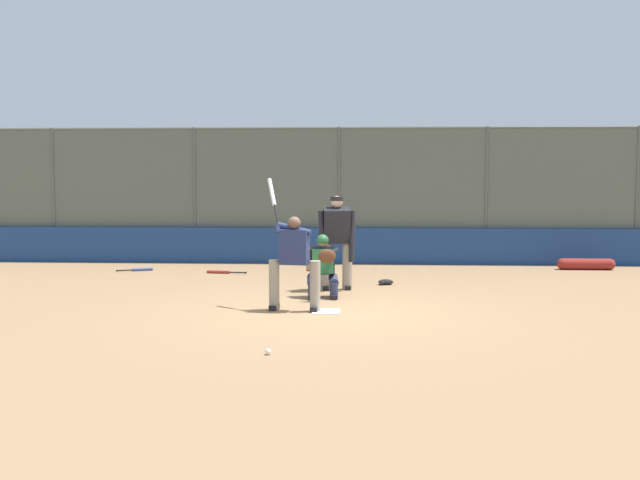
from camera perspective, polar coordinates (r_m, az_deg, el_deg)
The scene contains 13 objects.
ground_plane at distance 11.87m, azimuth 0.46°, elevation -5.48°, with size 160.00×160.00×0.00m, color #93704C.
home_plate_marker at distance 11.86m, azimuth 0.46°, elevation -5.46°, with size 0.43×0.43×0.01m, color white.
backstop_fence at distance 18.17m, azimuth 1.45°, elevation 3.69°, with size 21.31×0.08×3.30m.
padding_wall at distance 18.15m, azimuth 1.43°, elevation -0.44°, with size 20.81×0.18×0.87m, color navy.
bleachers_beyond at distance 20.54m, azimuth -3.97°, elevation 0.04°, with size 14.86×1.95×1.16m.
batter_at_plate at distance 11.86m, azimuth -2.01°, elevation -1.49°, with size 0.91×0.75×2.10m.
catcher_behind_plate at distance 13.10m, azimuth 0.22°, elevation -1.94°, with size 0.60×0.71×1.11m.
umpire_home at distance 13.96m, azimuth 1.28°, elevation 0.04°, with size 0.71×0.48×1.77m.
spare_bat_near_backstop at distance 17.28m, azimuth -13.59°, elevation -2.20°, with size 0.75×0.38×0.07m.
spare_bat_by_padding at distance 16.51m, azimuth -7.53°, elevation -2.44°, with size 0.90×0.17×0.07m.
fielding_glove_on_dirt at distance 14.78m, azimuth 5.00°, elevation -3.21°, with size 0.30×0.23×0.11m.
baseball_loose at distance 9.11m, azimuth -3.97°, elevation -8.49°, with size 0.07×0.07×0.07m, color white.
equipment_bag_dugout_side at distance 18.07m, azimuth 19.61°, elevation -1.74°, with size 1.31×0.26×0.26m.
Camera 1 is at (-0.56, 11.65, 2.16)m, focal length 42.00 mm.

